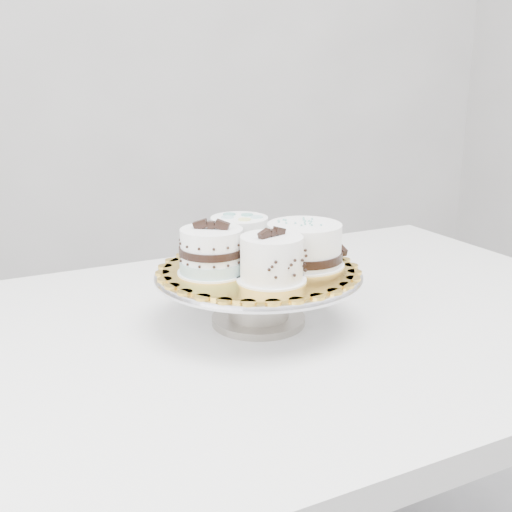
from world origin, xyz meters
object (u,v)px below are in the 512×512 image
object	(u,v)px
table	(274,358)
cake_banded	(212,253)
cake_stand	(258,288)
cake_ribbon	(305,246)
cake_swirl	(272,260)
cake_board	(258,269)
cake_dots	(239,237)

from	to	relation	value
table	cake_banded	world-z (taller)	cake_banded
cake_stand	cake_ribbon	size ratio (longest dim) A/B	2.40
cake_swirl	cake_stand	bearing A→B (deg)	64.43
cake_board	cake_ribbon	distance (m)	0.09
cake_swirl	table	bearing A→B (deg)	41.24
cake_board	table	bearing A→B (deg)	1.79
table	cake_board	size ratio (longest dim) A/B	4.50
cake_ribbon	cake_board	bearing A→B (deg)	168.41
cake_stand	cake_dots	xyz separation A→B (m)	(-0.01, 0.07, 0.07)
cake_banded	cake_dots	size ratio (longest dim) A/B	1.06
cake_banded	cake_dots	world-z (taller)	cake_banded
cake_board	cake_banded	distance (m)	0.09
table	cake_board	xyz separation A→B (m)	(-0.03, -0.00, 0.16)
cake_swirl	cake_dots	xyz separation A→B (m)	(-0.01, 0.13, 0.00)
cake_swirl	cake_board	bearing A→B (deg)	64.43
cake_ribbon	cake_stand	bearing A→B (deg)	168.41
cake_board	cake_ribbon	world-z (taller)	cake_ribbon
cake_banded	table	bearing A→B (deg)	29.49
cake_swirl	cake_ribbon	xyz separation A→B (m)	(0.08, 0.06, -0.00)
cake_board	cake_swirl	bearing A→B (deg)	-92.80
cake_stand	cake_banded	size ratio (longest dim) A/B	2.51
cake_stand	cake_ribbon	xyz separation A→B (m)	(0.08, -0.01, 0.07)
cake_board	cake_swirl	xyz separation A→B (m)	(-0.00, -0.07, 0.04)
cake_board	cake_dots	world-z (taller)	cake_dots
table	cake_swirl	size ratio (longest dim) A/B	11.16
cake_dots	cake_board	bearing A→B (deg)	-104.99
cake_swirl	cake_banded	world-z (taller)	cake_banded
cake_stand	cake_banded	distance (m)	0.10
cake_stand	cake_ribbon	bearing A→B (deg)	-6.41
table	cake_banded	bearing A→B (deg)	172.54
table	cake_banded	distance (m)	0.22
cake_board	cake_ribbon	bearing A→B (deg)	-6.41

